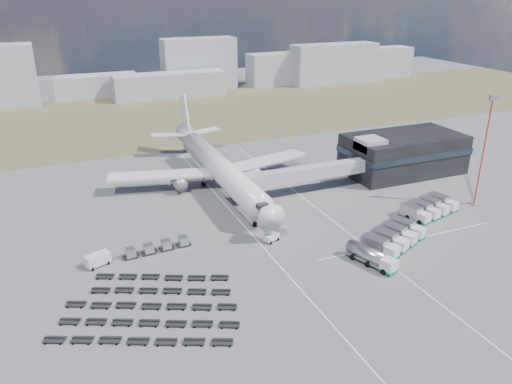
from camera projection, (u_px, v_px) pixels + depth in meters
name	position (u px, v px, depth m)	size (l,w,h in m)	color
ground	(273.00, 246.00, 93.82)	(420.00, 420.00, 0.00)	#565659
grass_strip	(152.00, 116.00, 187.64)	(420.00, 90.00, 0.01)	brown
lane_markings	(311.00, 230.00, 99.86)	(47.12, 110.00, 0.01)	silver
terminal	(403.00, 153.00, 129.29)	(30.40, 16.40, 11.00)	black
jet_bridge	(300.00, 174.00, 114.99)	(30.30, 3.80, 7.05)	#939399
airliner	(218.00, 166.00, 119.42)	(51.59, 64.53, 17.62)	silver
skyline	(136.00, 76.00, 218.49)	(304.38, 25.65, 24.45)	#9395A1
fuel_tanker	(371.00, 257.00, 86.94)	(5.40, 9.88, 3.11)	silver
pushback_tug	(271.00, 238.00, 95.36)	(2.99, 1.68, 1.38)	silver
utility_van	(98.00, 260.00, 86.75)	(4.23, 1.91, 2.26)	silver
catering_truck	(244.00, 176.00, 123.78)	(2.95, 6.96, 3.17)	silver
service_trucks_near	(394.00, 237.00, 93.91)	(14.33, 11.51, 2.80)	silver
service_trucks_far	(429.00, 208.00, 106.54)	(13.20, 9.32, 2.66)	silver
uld_row	(157.00, 247.00, 91.32)	(12.76, 2.71, 1.76)	black
baggage_dollies	(151.00, 307.00, 75.38)	(30.19, 26.48, 0.70)	black
floodlight_mast	(484.00, 152.00, 107.03)	(2.31, 1.90, 24.64)	red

